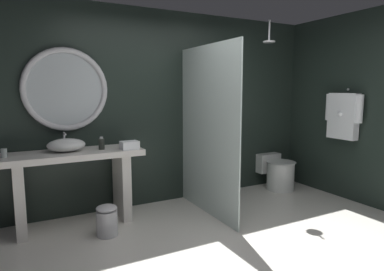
{
  "coord_description": "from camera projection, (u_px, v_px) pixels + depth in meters",
  "views": [
    {
      "loc": [
        -1.83,
        -2.34,
        1.57
      ],
      "look_at": [
        -0.12,
        0.88,
        1.05
      ],
      "focal_mm": 31.2,
      "sensor_mm": 36.0,
      "label": 1
    }
  ],
  "objects": [
    {
      "name": "ground_plane",
      "position": [
        247.0,
        258.0,
        3.12
      ],
      "size": [
        5.76,
        5.76,
        0.0
      ],
      "primitive_type": "plane",
      "color": "silver"
    },
    {
      "name": "back_wall_panel",
      "position": [
        165.0,
        108.0,
        4.6
      ],
      "size": [
        4.8,
        0.1,
        2.6
      ],
      "primitive_type": "cube",
      "color": "#1E2823",
      "rests_on": "ground_plane"
    },
    {
      "name": "side_wall_right",
      "position": [
        350.0,
        108.0,
        4.69
      ],
      "size": [
        0.1,
        2.47,
        2.6
      ],
      "primitive_type": "cube",
      "color": "#1E2823",
      "rests_on": "ground_plane"
    },
    {
      "name": "vanity_counter",
      "position": [
        73.0,
        176.0,
        3.8
      ],
      "size": [
        1.55,
        0.55,
        0.87
      ],
      "color": "silver",
      "rests_on": "ground_plane"
    },
    {
      "name": "vessel_sink",
      "position": [
        66.0,
        145.0,
        3.75
      ],
      "size": [
        0.41,
        0.34,
        0.2
      ],
      "color": "white",
      "rests_on": "vanity_counter"
    },
    {
      "name": "tumbler_cup",
      "position": [
        4.0,
        153.0,
        3.43
      ],
      "size": [
        0.06,
        0.06,
        0.09
      ],
      "primitive_type": "cylinder",
      "color": "silver",
      "rests_on": "vanity_counter"
    },
    {
      "name": "soap_dispenser",
      "position": [
        102.0,
        144.0,
        3.87
      ],
      "size": [
        0.07,
        0.07,
        0.15
      ],
      "color": "#282D28",
      "rests_on": "vanity_counter"
    },
    {
      "name": "round_wall_mirror",
      "position": [
        66.0,
        89.0,
        3.89
      ],
      "size": [
        0.97,
        0.07,
        0.97
      ],
      "color": "silver"
    },
    {
      "name": "shower_glass_panel",
      "position": [
        208.0,
        131.0,
        4.12
      ],
      "size": [
        0.02,
        1.36,
        2.09
      ],
      "primitive_type": "cube",
      "color": "silver",
      "rests_on": "ground_plane"
    },
    {
      "name": "rain_shower_head",
      "position": [
        269.0,
        39.0,
        4.58
      ],
      "size": [
        0.17,
        0.17,
        0.3
      ],
      "color": "silver"
    },
    {
      "name": "hanging_bathrobe",
      "position": [
        343.0,
        114.0,
        4.64
      ],
      "size": [
        0.2,
        0.58,
        0.71
      ],
      "color": "silver"
    },
    {
      "name": "toilet",
      "position": [
        278.0,
        172.0,
        5.25
      ],
      "size": [
        0.44,
        0.62,
        0.52
      ],
      "color": "white",
      "rests_on": "ground_plane"
    },
    {
      "name": "waste_bin",
      "position": [
        107.0,
        220.0,
        3.57
      ],
      "size": [
        0.23,
        0.23,
        0.34
      ],
      "color": "silver",
      "rests_on": "ground_plane"
    },
    {
      "name": "folded_hand_towel",
      "position": [
        129.0,
        145.0,
        3.89
      ],
      "size": [
        0.21,
        0.15,
        0.1
      ],
      "primitive_type": "cube",
      "rotation": [
        0.0,
        0.0,
        0.04
      ],
      "color": "white",
      "rests_on": "vanity_counter"
    }
  ]
}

